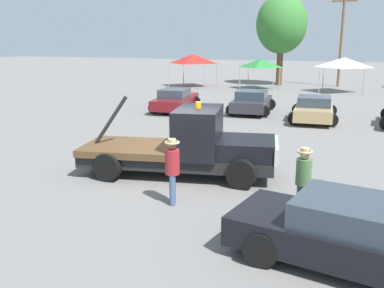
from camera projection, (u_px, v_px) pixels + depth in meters
name	position (u px, v px, depth m)	size (l,w,h in m)	color
ground_plane	(178.00, 174.00, 13.84)	(160.00, 160.00, 0.00)	slate
tow_truck	(189.00, 147.00, 13.55)	(6.50, 3.32, 2.51)	black
foreground_car	(366.00, 237.00, 7.95)	(5.44, 2.79, 1.34)	black
person_near_truck	(303.00, 176.00, 10.31)	(0.39, 0.39, 1.74)	#475B84
person_at_hood	(172.00, 166.00, 11.08)	(0.39, 0.39, 1.77)	#475B84
parked_car_maroon	(175.00, 100.00, 26.32)	(2.77, 5.07, 1.34)	maroon
parked_car_charcoal	(252.00, 102.00, 25.38)	(2.75, 4.40, 1.34)	#2D2D33
parked_car_tan	(314.00, 109.00, 22.85)	(2.74, 4.71, 1.34)	tan
canopy_tent_red	(193.00, 59.00, 39.16)	(3.50, 3.50, 2.99)	#9E9EA3
canopy_tent_green	(261.00, 63.00, 37.41)	(2.97, 2.97, 2.65)	#9E9EA3
canopy_tent_white	(344.00, 62.00, 34.86)	(3.40, 3.40, 2.86)	#9E9EA3
tree_left	(282.00, 24.00, 40.04)	(4.73, 4.73, 8.45)	brown
traffic_cone	(195.00, 142.00, 17.09)	(0.40, 0.40, 0.55)	black
utility_pole	(342.00, 36.00, 38.90)	(2.20, 0.24, 8.67)	brown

